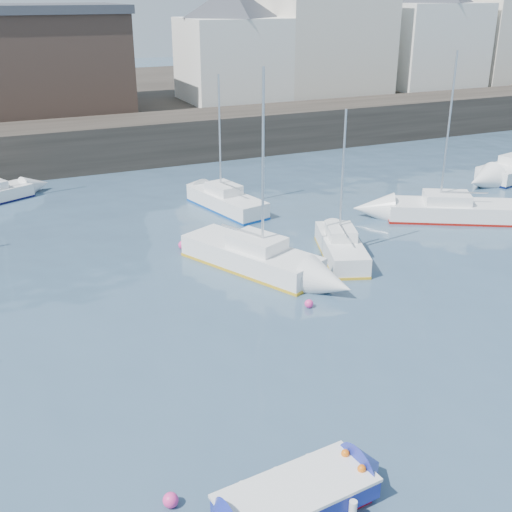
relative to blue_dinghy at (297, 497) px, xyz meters
name	(u,v)px	position (x,y,z in m)	size (l,w,h in m)	color
water	(452,479)	(4.02, -0.65, -0.40)	(220.00, 220.00, 0.00)	#2D4760
quay_wall	(123,142)	(4.02, 34.35, 1.10)	(90.00, 5.00, 3.00)	#28231E
land_strip	(79,105)	(4.02, 52.35, 1.00)	(90.00, 32.00, 2.80)	#28231E
bldg_east_a	(326,22)	(24.02, 41.35, 8.41)	(13.36, 13.36, 11.80)	beige
bldg_east_b	(431,31)	(35.02, 40.85, 7.47)	(11.88, 11.88, 9.95)	white
bldg_east_c	(506,23)	(44.02, 40.85, 7.97)	(11.14, 11.14, 10.95)	beige
bldg_east_d	(232,43)	(15.02, 40.85, 6.96)	(11.14, 11.14, 8.95)	white
warehouse	(12,59)	(-1.98, 42.35, 6.22)	(16.40, 10.40, 7.60)	#3D2D26
blue_dinghy	(297,497)	(0.00, 0.00, 0.00)	(3.92, 2.17, 0.72)	maroon
sailboat_b	(252,256)	(4.79, 13.52, 0.16)	(4.79, 6.95, 8.60)	white
sailboat_c	(341,247)	(8.98, 12.96, 0.11)	(3.21, 5.28, 6.63)	white
sailboat_d	(451,210)	(17.08, 15.15, 0.12)	(6.96, 5.16, 8.62)	white
sailboat_f	(226,201)	(6.76, 21.54, 0.11)	(3.01, 5.85, 7.28)	white
buoy_near	(171,506)	(-2.64, 1.35, -0.40)	(0.38, 0.38, 0.38)	#F53790
buoy_mid	(309,307)	(5.26, 9.11, -0.40)	(0.34, 0.34, 0.34)	#F53790
buoy_far	(183,249)	(2.70, 16.90, -0.40)	(0.41, 0.41, 0.41)	#F53790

